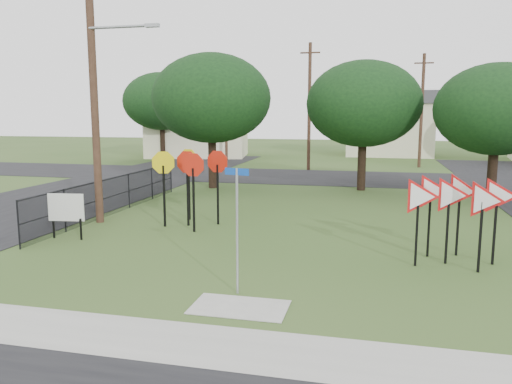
% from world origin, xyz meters
% --- Properties ---
extents(ground, '(140.00, 140.00, 0.00)m').
position_xyz_m(ground, '(0.00, 0.00, 0.00)').
color(ground, '#2E4B1C').
extents(sidewalk, '(30.00, 1.60, 0.02)m').
position_xyz_m(sidewalk, '(0.00, -4.20, 0.01)').
color(sidewalk, '#9B9B93').
rests_on(sidewalk, ground).
extents(planting_strip, '(30.00, 0.80, 0.02)m').
position_xyz_m(planting_strip, '(0.00, -5.40, 0.01)').
color(planting_strip, '#2E4B1C').
rests_on(planting_strip, ground).
extents(street_left, '(8.00, 50.00, 0.02)m').
position_xyz_m(street_left, '(-12.00, 10.00, 0.01)').
color(street_left, black).
rests_on(street_left, ground).
extents(street_far, '(60.00, 8.00, 0.02)m').
position_xyz_m(street_far, '(0.00, 20.00, 0.01)').
color(street_far, black).
rests_on(street_far, ground).
extents(curb_pad, '(2.00, 1.20, 0.02)m').
position_xyz_m(curb_pad, '(0.00, -2.40, 0.01)').
color(curb_pad, '#9B9B93').
rests_on(curb_pad, ground).
extents(street_name_sign, '(0.58, 0.15, 2.84)m').
position_xyz_m(street_name_sign, '(-0.27, -1.57, 1.64)').
color(street_name_sign, '#9B9FA4').
rests_on(street_name_sign, ground).
extents(stop_sign_cluster, '(2.58, 2.05, 2.73)m').
position_xyz_m(stop_sign_cluster, '(-3.78, 4.77, 2.01)').
color(stop_sign_cluster, black).
rests_on(stop_sign_cluster, ground).
extents(yield_sign_cluster, '(3.09, 2.03, 2.41)m').
position_xyz_m(yield_sign_cluster, '(4.79, 2.03, 1.77)').
color(yield_sign_cluster, black).
rests_on(yield_sign_cluster, ground).
extents(info_board, '(1.18, 0.21, 1.49)m').
position_xyz_m(info_board, '(-6.96, 1.95, 0.99)').
color(info_board, black).
rests_on(info_board, ground).
extents(utility_pole_main, '(3.55, 0.33, 10.00)m').
position_xyz_m(utility_pole_main, '(-7.24, 4.50, 5.21)').
color(utility_pole_main, '#493021').
rests_on(utility_pole_main, ground).
extents(far_pole_a, '(1.40, 0.24, 9.00)m').
position_xyz_m(far_pole_a, '(-2.00, 24.00, 4.60)').
color(far_pole_a, '#493021').
rests_on(far_pole_a, ground).
extents(far_pole_b, '(1.40, 0.24, 8.50)m').
position_xyz_m(far_pole_b, '(6.00, 28.00, 4.35)').
color(far_pole_b, '#493021').
rests_on(far_pole_b, ground).
extents(far_pole_c, '(1.40, 0.24, 9.00)m').
position_xyz_m(far_pole_c, '(-10.00, 30.00, 4.60)').
color(far_pole_c, '#493021').
rests_on(far_pole_c, ground).
extents(fence_run, '(0.05, 11.55, 1.50)m').
position_xyz_m(fence_run, '(-7.60, 6.25, 0.78)').
color(fence_run, black).
rests_on(fence_run, ground).
extents(house_left, '(10.58, 8.88, 7.20)m').
position_xyz_m(house_left, '(-14.00, 34.00, 3.65)').
color(house_left, beige).
rests_on(house_left, ground).
extents(house_mid, '(8.40, 8.40, 6.20)m').
position_xyz_m(house_mid, '(4.00, 40.00, 3.15)').
color(house_mid, beige).
rests_on(house_mid, ground).
extents(tree_near_left, '(6.40, 6.40, 7.27)m').
position_xyz_m(tree_near_left, '(-6.00, 14.00, 4.86)').
color(tree_near_left, black).
rests_on(tree_near_left, ground).
extents(tree_near_mid, '(6.00, 6.00, 6.80)m').
position_xyz_m(tree_near_mid, '(2.00, 15.00, 4.54)').
color(tree_near_mid, black).
rests_on(tree_near_mid, ground).
extents(tree_near_right, '(5.60, 5.60, 6.33)m').
position_xyz_m(tree_near_right, '(8.00, 13.00, 4.22)').
color(tree_near_right, black).
rests_on(tree_near_right, ground).
extents(tree_far_left, '(6.80, 6.80, 7.73)m').
position_xyz_m(tree_far_left, '(-16.00, 30.00, 5.17)').
color(tree_far_left, black).
rests_on(tree_far_left, ground).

